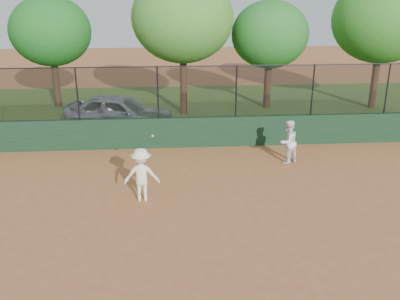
{
  "coord_description": "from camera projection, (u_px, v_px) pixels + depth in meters",
  "views": [
    {
      "loc": [
        -0.23,
        -10.67,
        5.78
      ],
      "look_at": [
        0.8,
        2.2,
        1.2
      ],
      "focal_mm": 40.0,
      "sensor_mm": 36.0,
      "label": 1
    }
  ],
  "objects": [
    {
      "name": "player_main",
      "position": [
        142.0,
        175.0,
        12.89
      ],
      "size": [
        1.04,
        0.73,
        2.13
      ],
      "color": "white",
      "rests_on": "ground"
    },
    {
      "name": "grass_strip",
      "position": [
        170.0,
        110.0,
        23.25
      ],
      "size": [
        36.0,
        12.0,
        0.01
      ],
      "primitive_type": "cube",
      "color": "#324F18",
      "rests_on": "ground"
    },
    {
      "name": "fence_assembly",
      "position": [
        170.0,
        91.0,
        16.87
      ],
      "size": [
        26.0,
        0.06,
        2.0
      ],
      "color": "black",
      "rests_on": "back_wall"
    },
    {
      "name": "back_wall",
      "position": [
        172.0,
        133.0,
        17.41
      ],
      "size": [
        26.0,
        0.2,
        1.2
      ],
      "primitive_type": "cube",
      "color": "#193720",
      "rests_on": "ground"
    },
    {
      "name": "tree_4",
      "position": [
        383.0,
        19.0,
        22.11
      ],
      "size": [
        5.02,
        4.56,
        6.69
      ],
      "color": "#4D2F1B",
      "rests_on": "ground"
    },
    {
      "name": "tree_3",
      "position": [
        270.0,
        35.0,
        22.5
      ],
      "size": [
        3.93,
        3.57,
        5.47
      ],
      "color": "#422816",
      "rests_on": "ground"
    },
    {
      "name": "player_second",
      "position": [
        288.0,
        142.0,
        15.75
      ],
      "size": [
        0.97,
        0.91,
        1.57
      ],
      "primitive_type": "imported",
      "rotation": [
        0.0,
        0.0,
        3.71
      ],
      "color": "white",
      "rests_on": "ground"
    },
    {
      "name": "tree_2",
      "position": [
        183.0,
        19.0,
        21.09
      ],
      "size": [
        4.87,
        4.43,
        6.72
      ],
      "color": "#4C2F1B",
      "rests_on": "ground"
    },
    {
      "name": "tree_1",
      "position": [
        51.0,
        31.0,
        22.68
      ],
      "size": [
        4.11,
        3.74,
        5.69
      ],
      "color": "#432E17",
      "rests_on": "ground"
    },
    {
      "name": "ground",
      "position": [
        177.0,
        220.0,
        11.98
      ],
      "size": [
        80.0,
        80.0,
        0.0
      ],
      "primitive_type": "plane",
      "color": "#AC6637",
      "rests_on": "ground"
    },
    {
      "name": "parked_car",
      "position": [
        120.0,
        113.0,
        19.45
      ],
      "size": [
        5.08,
        3.16,
        1.61
      ],
      "primitive_type": "imported",
      "rotation": [
        0.0,
        0.0,
        1.29
      ],
      "color": "#9FA4A9",
      "rests_on": "ground"
    }
  ]
}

